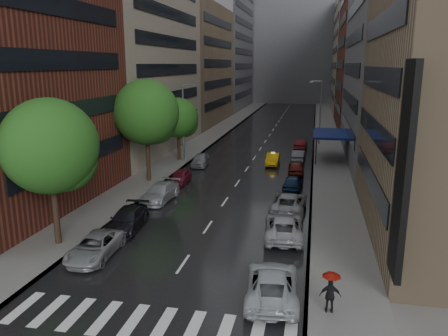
{
  "coord_description": "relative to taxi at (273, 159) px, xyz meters",
  "views": [
    {
      "loc": [
        7.07,
        -18.29,
        11.27
      ],
      "look_at": [
        0.0,
        15.64,
        3.0
      ],
      "focal_mm": 35.0,
      "sensor_mm": 36.0,
      "label": 1
    }
  ],
  "objects": [
    {
      "name": "ped_red_umbrella",
      "position": [
        5.56,
        -30.38,
        0.67
      ],
      "size": [
        0.98,
        0.82,
        2.01
      ],
      "color": "black",
      "rests_on": "sidewalk_right"
    },
    {
      "name": "buildings_right",
      "position": [
        12.41,
        25.99,
        14.37
      ],
      "size": [
        8.05,
        109.1,
        36.0
      ],
      "color": "#937A5B",
      "rests_on": "ground"
    },
    {
      "name": "tree_mid",
      "position": [
        -11.19,
        -9.96,
        6.15
      ],
      "size": [
        6.24,
        6.24,
        9.95
      ],
      "color": "#382619",
      "rests_on": "ground"
    },
    {
      "name": "awning",
      "position": [
        6.39,
        4.29,
        2.47
      ],
      "size": [
        4.0,
        8.0,
        3.12
      ],
      "color": "navy",
      "rests_on": "sidewalk_right"
    },
    {
      "name": "building_far",
      "position": [
        -2.59,
        87.29,
        15.34
      ],
      "size": [
        40.0,
        14.0,
        32.0
      ],
      "primitive_type": "cube",
      "color": "slate",
      "rests_on": "ground"
    },
    {
      "name": "tree_near",
      "position": [
        -11.19,
        -25.69,
        5.75
      ],
      "size": [
        5.88,
        5.88,
        9.36
      ],
      "color": "#382619",
      "rests_on": "ground"
    },
    {
      "name": "street_lamp_left",
      "position": [
        -10.31,
        -0.71,
        4.23
      ],
      "size": [
        1.74,
        0.22,
        9.0
      ],
      "color": "gray",
      "rests_on": "sidewalk_left"
    },
    {
      "name": "buildings_left",
      "position": [
        -17.59,
        28.08,
        15.33
      ],
      "size": [
        8.0,
        108.0,
        38.0
      ],
      "color": "maroon",
      "rests_on": "ground"
    },
    {
      "name": "sidewalk_left",
      "position": [
        -11.59,
        19.29,
        -0.59
      ],
      "size": [
        4.0,
        140.0,
        0.15
      ],
      "primitive_type": "cube",
      "color": "gray",
      "rests_on": "ground"
    },
    {
      "name": "ground",
      "position": [
        -2.59,
        -30.71,
        -0.66
      ],
      "size": [
        220.0,
        220.0,
        0.0
      ],
      "primitive_type": "plane",
      "color": "gray",
      "rests_on": "ground"
    },
    {
      "name": "tree_far",
      "position": [
        -11.19,
        -0.14,
        4.47
      ],
      "size": [
        4.71,
        4.71,
        7.51
      ],
      "color": "#382619",
      "rests_on": "ground"
    },
    {
      "name": "crosswalk",
      "position": [
        -2.39,
        -32.71,
        -0.65
      ],
      "size": [
        13.15,
        2.8,
        0.01
      ],
      "color": "silver",
      "rests_on": "ground"
    },
    {
      "name": "taxi",
      "position": [
        0.0,
        0.0,
        0.0
      ],
      "size": [
        1.4,
        4.02,
        1.32
      ],
      "primitive_type": "imported",
      "rotation": [
        0.0,
        0.0,
        0.0
      ],
      "color": "#FFB90D",
      "rests_on": "ground"
    },
    {
      "name": "street_lamp_right",
      "position": [
        5.13,
        14.29,
        4.23
      ],
      "size": [
        1.74,
        0.22,
        9.0
      ],
      "color": "gray",
      "rests_on": "sidewalk_right"
    },
    {
      "name": "parked_cars_left",
      "position": [
        -7.99,
        -16.8,
        0.04
      ],
      "size": [
        2.47,
        29.25,
        1.45
      ],
      "color": "gray",
      "rests_on": "ground"
    },
    {
      "name": "sidewalk_right",
      "position": [
        6.41,
        19.29,
        -0.59
      ],
      "size": [
        4.0,
        140.0,
        0.15
      ],
      "primitive_type": "cube",
      "color": "gray",
      "rests_on": "ground"
    },
    {
      "name": "parked_cars_right",
      "position": [
        2.81,
        -14.43,
        0.07
      ],
      "size": [
        2.95,
        44.46,
        1.53
      ],
      "color": "#B8BDC2",
      "rests_on": "ground"
    },
    {
      "name": "road",
      "position": [
        -2.59,
        19.29,
        -0.66
      ],
      "size": [
        14.0,
        140.0,
        0.01
      ],
      "primitive_type": "cube",
      "color": "black",
      "rests_on": "ground"
    }
  ]
}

